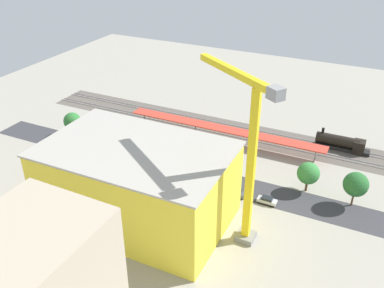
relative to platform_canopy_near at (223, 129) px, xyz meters
name	(u,v)px	position (x,y,z in m)	size (l,w,h in m)	color
ground_plane	(205,165)	(-0.76, 14.14, -3.67)	(197.98, 197.98, 0.00)	#9E998C
rail_bed	(234,131)	(-0.76, -6.65, -3.67)	(123.74, 13.25, 0.01)	#5B544C
street_asphalt	(195,175)	(-0.76, 19.70, -3.67)	(123.74, 9.00, 0.01)	#38383D
track_rails	(234,131)	(-0.76, -6.65, -3.49)	(123.73, 7.51, 0.12)	#9E9EA8
platform_canopy_near	(223,129)	(0.00, 0.00, 0.00)	(57.20, 4.36, 3.87)	#C63D2D
locomotive	(343,143)	(-31.14, -9.27, -1.77)	(14.27, 3.14, 5.32)	black
parked_car_0	(267,201)	(-19.87, 22.91, -2.97)	(4.33, 1.74, 1.58)	black
parked_car_1	(235,193)	(-12.52, 23.40, -2.94)	(4.62, 1.96, 1.64)	black
parked_car_2	(201,183)	(-3.75, 23.06, -2.86)	(4.25, 1.86, 1.83)	black
parked_car_3	(172,174)	(4.08, 22.65, -2.97)	(4.28, 1.84, 1.59)	black
parked_car_4	(144,167)	(12.11, 22.85, -2.95)	(4.25, 1.88, 1.62)	black
parked_car_5	(120,161)	(19.15, 23.08, -2.88)	(4.85, 2.04, 1.78)	black
parked_car_6	(92,153)	(28.14, 23.00, -2.93)	(4.38, 1.89, 1.66)	black
parked_car_7	(68,148)	(35.73, 23.60, -2.95)	(4.33, 1.82, 1.62)	black
construction_building	(138,184)	(3.11, 38.96, 4.43)	(36.51, 23.24, 16.20)	yellow
construction_roof_slab	(135,149)	(3.11, 38.96, 12.73)	(37.11, 23.84, 0.40)	#ADA89E
tower_crane	(247,151)	(-18.29, 35.21, 15.66)	(19.59, 14.17, 33.46)	gray
box_truck_0	(153,164)	(10.00, 21.70, -2.08)	(8.30, 2.38, 3.16)	black
street_tree_0	(308,173)	(-26.59, 14.35, 1.10)	(5.14, 5.14, 7.37)	brown
street_tree_1	(104,126)	(29.40, 15.11, 1.19)	(4.59, 4.59, 7.18)	brown
street_tree_2	(356,184)	(-36.86, 15.53, 1.86)	(5.39, 5.39, 8.24)	brown
street_tree_3	(72,121)	(40.18, 15.60, 0.70)	(5.01, 5.01, 6.88)	brown
street_tree_4	(142,132)	(17.33, 14.78, 1.90)	(5.23, 5.23, 8.21)	brown
street_tree_5	(122,131)	(23.28, 15.31, 1.18)	(4.98, 4.98, 7.36)	brown
traffic_light	(105,147)	(22.75, 23.96, 0.68)	(0.50, 0.36, 6.58)	#333333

